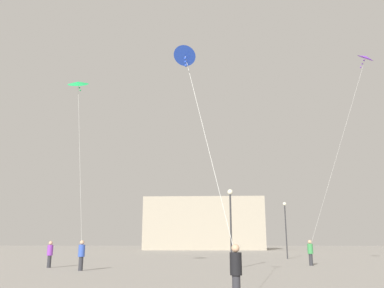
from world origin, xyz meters
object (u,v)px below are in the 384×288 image
(person_in_purple, at_px, (50,253))
(kite_violet_diamond, at_px, (365,59))
(building_left_hall, at_px, (204,224))
(kite_emerald_diamond, at_px, (78,84))
(lamppost_west, at_px, (231,215))
(lamppost_east, at_px, (285,221))
(kite_cobalt_diamond, at_px, (185,57))
(person_in_black, at_px, (236,270))
(person_in_green, at_px, (310,251))
(person_in_blue, at_px, (81,254))

(person_in_purple, bearing_deg, kite_violet_diamond, 143.26)
(kite_violet_diamond, distance_m, building_left_hall, 60.05)
(kite_emerald_diamond, xyz_separation_m, lamppost_west, (9.72, 2.90, -8.20))
(person_in_purple, relative_size, lamppost_east, 0.31)
(kite_emerald_diamond, distance_m, lamppost_west, 13.04)
(kite_violet_diamond, distance_m, kite_cobalt_diamond, 17.82)
(person_in_purple, distance_m, kite_violet_diamond, 25.62)
(lamppost_west, bearing_deg, lamppost_east, 68.02)
(person_in_black, xyz_separation_m, person_in_purple, (-11.83, 14.82, 0.05))
(person_in_purple, xyz_separation_m, lamppost_east, (18.48, 14.33, 2.77))
(person_in_purple, distance_m, person_in_green, 18.55)
(person_in_green, relative_size, kite_violet_diamond, 0.14)
(person_in_green, xyz_separation_m, kite_emerald_diamond, (-15.70, -7.28, 10.60))
(person_in_black, relative_size, kite_violet_diamond, 0.12)
(person_in_green, bearing_deg, lamppost_east, 19.01)
(person_in_purple, relative_size, kite_cobalt_diamond, 0.22)
(building_left_hall, distance_m, lamppost_west, 57.99)
(person_in_green, height_order, kite_violet_diamond, kite_violet_diamond)
(person_in_blue, relative_size, lamppost_west, 0.35)
(person_in_blue, bearing_deg, kite_emerald_diamond, -49.10)
(person_in_blue, distance_m, lamppost_west, 9.67)
(person_in_purple, xyz_separation_m, kite_violet_diamond, (21.92, -1.15, 13.21))
(person_in_green, relative_size, kite_cobalt_diamond, 0.24)
(person_in_purple, bearing_deg, kite_cobalt_diamond, 93.53)
(kite_violet_diamond, distance_m, lamppost_east, 18.98)
(kite_emerald_diamond, bearing_deg, person_in_green, 24.89)
(person_in_blue, height_order, kite_emerald_diamond, kite_emerald_diamond)
(kite_cobalt_diamond, relative_size, kite_emerald_diamond, 0.72)
(person_in_green, bearing_deg, lamppost_west, 146.42)
(person_in_purple, relative_size, kite_emerald_diamond, 0.16)
(kite_cobalt_diamond, distance_m, kite_emerald_diamond, 12.46)
(person_in_purple, relative_size, building_left_hall, 0.07)
(kite_cobalt_diamond, height_order, lamppost_west, kite_cobalt_diamond)
(person_in_black, relative_size, kite_cobalt_diamond, 0.21)
(building_left_hall, distance_m, lamppost_east, 43.55)
(person_in_purple, bearing_deg, person_in_blue, 105.87)
(person_in_purple, xyz_separation_m, building_left_hall, (9.11, 56.83, 4.22))
(kite_violet_diamond, relative_size, kite_cobalt_diamond, 1.72)
(kite_emerald_diamond, xyz_separation_m, lamppost_east, (15.92, 18.27, -7.87))
(person_in_blue, xyz_separation_m, kite_cobalt_diamond, (7.13, -10.78, 7.66))
(kite_violet_diamond, bearing_deg, person_in_purple, 177.00)
(kite_violet_diamond, bearing_deg, lamppost_west, 179.39)
(kite_violet_diamond, bearing_deg, person_in_black, -126.43)
(building_left_hall, height_order, lamppost_east, building_left_hall)
(kite_emerald_diamond, relative_size, building_left_hall, 0.45)
(person_in_purple, bearing_deg, kite_emerald_diamond, 89.18)
(kite_emerald_diamond, bearing_deg, kite_violet_diamond, 8.22)
(kite_violet_diamond, bearing_deg, kite_emerald_diamond, -171.78)
(person_in_blue, relative_size, person_in_green, 0.98)
(kite_emerald_diamond, height_order, building_left_hall, kite_emerald_diamond)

